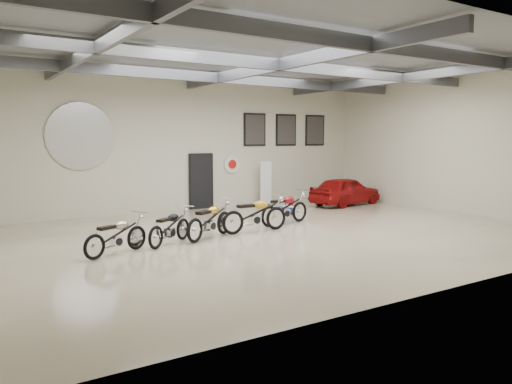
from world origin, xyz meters
TOP-DOWN VIEW (x-y plane):
  - floor at (0.00, 0.00)m, footprint 16.00×12.00m
  - ceiling at (0.00, 0.00)m, footprint 16.00×12.00m
  - back_wall at (0.00, 6.00)m, footprint 16.00×0.02m
  - right_wall at (8.00, 0.00)m, footprint 0.02×12.00m
  - ceiling_beams at (0.00, 0.00)m, footprint 15.80×11.80m
  - door at (0.50, 5.95)m, footprint 0.92×0.08m
  - logo_plaque at (-4.00, 5.95)m, footprint 2.30×0.06m
  - poster_left at (3.00, 5.96)m, footprint 1.05×0.08m
  - poster_mid at (4.60, 5.96)m, footprint 1.05×0.08m
  - poster_right at (6.20, 5.96)m, footprint 1.05×0.08m
  - oil_sign at (1.90, 5.95)m, footprint 0.72×0.10m
  - banner_stand at (3.25, 5.50)m, footprint 0.52×0.29m
  - motorcycle_silver at (-4.71, -0.06)m, footprint 1.89×1.26m
  - motorcycle_black at (-3.20, 0.33)m, footprint 1.81×1.48m
  - motorcycle_gold at (-1.96, 0.48)m, footprint 2.07×1.51m
  - motorcycle_yellow at (-0.42, 0.59)m, footprint 2.12×0.66m
  - motorcycle_red at (1.10, 1.22)m, footprint 2.13×1.03m
  - go_kart at (2.13, 2.64)m, footprint 1.71×1.04m
  - vintage_car at (6.00, 3.70)m, footprint 1.92×3.61m

SIDE VIEW (x-z plane):
  - floor at x=0.00m, z-range -0.01..0.01m
  - go_kart at x=2.13m, z-range 0.00..0.58m
  - motorcycle_black at x=-3.20m, z-range 0.00..0.94m
  - motorcycle_silver at x=-4.71m, z-range 0.00..0.94m
  - motorcycle_gold at x=-1.96m, z-range 0.00..1.05m
  - motorcycle_red at x=1.10m, z-range 0.00..1.07m
  - motorcycle_yellow at x=-0.42m, z-range 0.00..1.10m
  - vintage_car at x=6.00m, z-range 0.00..1.17m
  - banner_stand at x=3.25m, z-range 0.00..1.82m
  - door at x=0.50m, z-range 0.00..2.10m
  - oil_sign at x=1.90m, z-range 1.34..2.06m
  - back_wall at x=0.00m, z-range 0.00..5.00m
  - right_wall at x=8.00m, z-range 0.00..5.00m
  - logo_plaque at x=-4.00m, z-range 2.22..3.38m
  - poster_left at x=3.00m, z-range 2.42..3.78m
  - poster_mid at x=4.60m, z-range 2.42..3.78m
  - poster_right at x=6.20m, z-range 2.42..3.78m
  - ceiling_beams at x=0.00m, z-range 4.59..4.91m
  - ceiling at x=0.00m, z-range 5.00..5.00m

